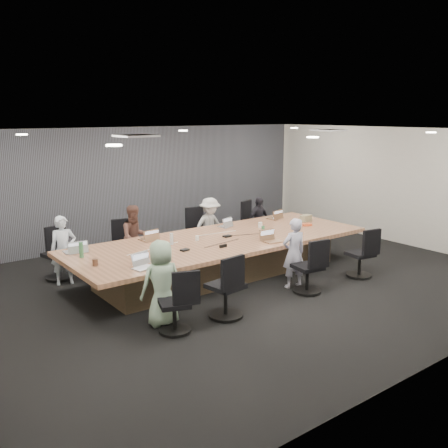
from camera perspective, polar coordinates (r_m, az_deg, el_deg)
floor at (r=9.51m, az=1.46°, el=-6.61°), size 10.00×8.00×0.00m
ceiling at (r=8.99m, az=1.56°, el=10.50°), size 10.00×8.00×0.00m
wall_back at (r=12.49m, az=-10.03°, el=4.43°), size 10.00×0.00×2.80m
wall_front at (r=6.59m, az=23.74°, el=-3.66°), size 10.00×0.00×2.80m
wall_right at (r=12.83m, az=19.31°, el=4.14°), size 0.00×8.00×2.80m
curtain at (r=12.42m, az=-9.86°, el=4.40°), size 9.80×0.04×2.80m
conference_table at (r=9.77m, az=-0.35°, el=-3.62°), size 6.00×2.20×0.74m
chair_0 at (r=10.07m, az=-18.44°, el=-3.77°), size 0.66×0.66×0.81m
chair_1 at (r=10.61m, az=-10.89°, el=-2.74°), size 0.58×0.58×0.73m
chair_2 at (r=11.50m, az=-2.62°, el=-1.14°), size 0.63×0.63×0.81m
chair_3 at (r=12.34m, az=2.88°, el=-0.22°), size 0.68×0.68×0.79m
chair_4 at (r=7.33m, az=-5.69°, el=-9.56°), size 0.64×0.64×0.74m
chair_5 at (r=7.80m, az=0.18°, el=-7.66°), size 0.65×0.65×0.85m
chair_6 at (r=8.96m, az=9.52°, el=-5.34°), size 0.61×0.61×0.79m
chair_7 at (r=10.03m, az=15.27°, el=-3.75°), size 0.59×0.59×0.76m
person_0 at (r=9.68m, az=-17.87°, el=-2.88°), size 0.53×0.41×1.29m
laptop_0 at (r=9.15m, az=-16.76°, el=-3.01°), size 0.37×0.27×0.02m
person_1 at (r=10.23m, az=-10.09°, el=-1.54°), size 0.69×0.56×1.33m
laptop_1 at (r=9.73m, az=-8.63°, el=-1.70°), size 0.36×0.27×0.02m
person_2 at (r=11.16m, az=-1.62°, el=-0.27°), size 0.84×0.49×1.29m
laptop_2 at (r=10.71m, az=0.09°, el=-0.25°), size 0.32×0.25×0.02m
person_3 at (r=12.04m, az=3.96°, el=0.36°), size 0.71×0.35×1.17m
laptop_3 at (r=11.61m, az=5.75°, el=0.70°), size 0.39×0.30×0.02m
person_4 at (r=7.51m, az=-7.14°, el=-6.70°), size 0.68×0.48×1.31m
laptop_4 at (r=7.94m, az=-9.15°, el=-4.99°), size 0.37×0.28×0.02m
person_6 at (r=9.12m, az=7.98°, el=-3.31°), size 0.52×0.39×1.29m
laptop_6 at (r=9.48m, az=5.66°, el=-2.00°), size 0.36×0.27×0.02m
bottle_green_left at (r=8.73m, az=-16.00°, el=-2.87°), size 0.09×0.09×0.26m
bottle_green_right at (r=9.77m, az=4.48°, el=-0.89°), size 0.07×0.07×0.23m
bottle_clear at (r=9.28m, az=-6.01°, el=-1.70°), size 0.08×0.08×0.21m
cup_white_far at (r=9.55m, az=-3.08°, el=-1.62°), size 0.09×0.09×0.09m
cup_white_near at (r=10.65m, az=4.17°, el=-0.10°), size 0.11×0.11×0.11m
mug_brown at (r=8.23m, az=-14.50°, el=-4.26°), size 0.10×0.10×0.11m
mic_left at (r=8.87m, az=-4.51°, el=-2.96°), size 0.17×0.13×0.03m
mic_right at (r=9.81m, az=0.36°, el=-1.39°), size 0.17×0.12×0.03m
stapler at (r=9.05m, az=-0.11°, el=-2.52°), size 0.15×0.04×0.06m
canvas_bag at (r=11.38m, az=9.34°, el=0.67°), size 0.28×0.19×0.14m
snack_packet at (r=10.95m, az=9.43°, el=-0.06°), size 0.23×0.19×0.04m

